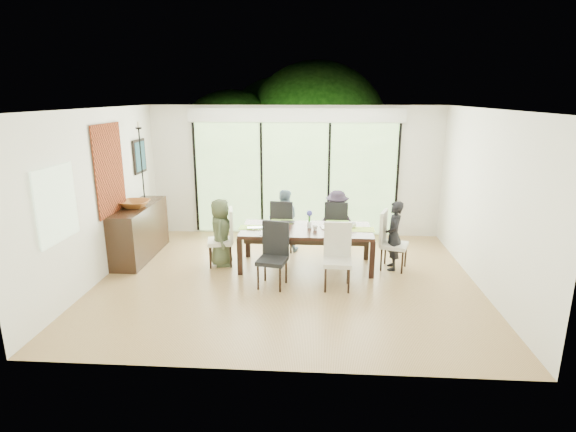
# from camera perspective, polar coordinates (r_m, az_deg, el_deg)

# --- Properties ---
(floor) EXTENTS (6.00, 5.00, 0.01)m
(floor) POSITION_cam_1_polar(r_m,az_deg,el_deg) (7.35, -0.13, -8.09)
(floor) COLOR brown
(floor) RESTS_ON ground
(ceiling) EXTENTS (6.00, 5.00, 0.01)m
(ceiling) POSITION_cam_1_polar(r_m,az_deg,el_deg) (6.76, -0.14, 13.52)
(ceiling) COLOR white
(ceiling) RESTS_ON wall_back
(wall_back) EXTENTS (6.00, 0.02, 2.70)m
(wall_back) POSITION_cam_1_polar(r_m,az_deg,el_deg) (9.39, 0.92, 5.67)
(wall_back) COLOR silver
(wall_back) RESTS_ON floor
(wall_front) EXTENTS (6.00, 0.02, 2.70)m
(wall_front) POSITION_cam_1_polar(r_m,az_deg,el_deg) (4.53, -2.32, -4.84)
(wall_front) COLOR beige
(wall_front) RESTS_ON floor
(wall_left) EXTENTS (0.02, 5.00, 2.70)m
(wall_left) POSITION_cam_1_polar(r_m,az_deg,el_deg) (7.74, -22.99, 2.40)
(wall_left) COLOR white
(wall_left) RESTS_ON floor
(wall_right) EXTENTS (0.02, 5.00, 2.70)m
(wall_right) POSITION_cam_1_polar(r_m,az_deg,el_deg) (7.37, 23.92, 1.71)
(wall_right) COLOR silver
(wall_right) RESTS_ON floor
(glass_doors) EXTENTS (4.20, 0.02, 2.30)m
(glass_doors) POSITION_cam_1_polar(r_m,az_deg,el_deg) (9.38, 0.90, 4.72)
(glass_doors) COLOR #598C3F
(glass_doors) RESTS_ON wall_back
(blinds_header) EXTENTS (4.40, 0.06, 0.28)m
(blinds_header) POSITION_cam_1_polar(r_m,az_deg,el_deg) (9.22, 0.93, 12.68)
(blinds_header) COLOR white
(blinds_header) RESTS_ON wall_back
(mullion_a) EXTENTS (0.05, 0.04, 2.30)m
(mullion_a) POSITION_cam_1_polar(r_m,az_deg,el_deg) (9.70, -11.63, 4.77)
(mullion_a) COLOR black
(mullion_a) RESTS_ON wall_back
(mullion_b) EXTENTS (0.05, 0.04, 2.30)m
(mullion_b) POSITION_cam_1_polar(r_m,az_deg,el_deg) (9.43, -3.37, 4.76)
(mullion_b) COLOR black
(mullion_b) RESTS_ON wall_back
(mullion_c) EXTENTS (0.05, 0.04, 2.30)m
(mullion_c) POSITION_cam_1_polar(r_m,az_deg,el_deg) (9.36, 5.19, 4.64)
(mullion_c) COLOR black
(mullion_c) RESTS_ON wall_back
(mullion_d) EXTENTS (0.05, 0.04, 2.30)m
(mullion_d) POSITION_cam_1_polar(r_m,az_deg,el_deg) (9.50, 13.69, 4.43)
(mullion_d) COLOR black
(mullion_d) RESTS_ON wall_back
(side_window) EXTENTS (0.02, 0.90, 1.00)m
(side_window) POSITION_cam_1_polar(r_m,az_deg,el_deg) (6.67, -27.32, 1.34)
(side_window) COLOR #8CAD7F
(side_window) RESTS_ON wall_left
(deck) EXTENTS (6.00, 1.80, 0.10)m
(deck) POSITION_cam_1_polar(r_m,az_deg,el_deg) (10.57, 1.13, -1.04)
(deck) COLOR brown
(deck) RESTS_ON ground
(rail_top) EXTENTS (6.00, 0.08, 0.06)m
(rail_top) POSITION_cam_1_polar(r_m,az_deg,el_deg) (11.20, 1.34, 3.05)
(rail_top) COLOR brown
(rail_top) RESTS_ON deck
(foliage_left) EXTENTS (3.20, 3.20, 3.20)m
(foliage_left) POSITION_cam_1_polar(r_m,az_deg,el_deg) (12.24, -6.96, 8.21)
(foliage_left) COLOR #14380F
(foliage_left) RESTS_ON ground
(foliage_mid) EXTENTS (4.00, 4.00, 4.00)m
(foliage_mid) POSITION_cam_1_polar(r_m,az_deg,el_deg) (12.59, 3.55, 10.13)
(foliage_mid) COLOR #14380F
(foliage_mid) RESTS_ON ground
(foliage_right) EXTENTS (2.80, 2.80, 2.80)m
(foliage_right) POSITION_cam_1_polar(r_m,az_deg,el_deg) (11.98, 12.18, 6.96)
(foliage_right) COLOR #14380F
(foliage_right) RESTS_ON ground
(foliage_far) EXTENTS (3.60, 3.60, 3.60)m
(foliage_far) POSITION_cam_1_polar(r_m,az_deg,el_deg) (13.35, -0.81, 9.66)
(foliage_far) COLOR #14380F
(foliage_far) RESTS_ON ground
(table_top) EXTENTS (2.21, 1.01, 0.06)m
(table_top) POSITION_cam_1_polar(r_m,az_deg,el_deg) (7.67, 2.34, -1.80)
(table_top) COLOR black
(table_top) RESTS_ON floor
(table_apron) EXTENTS (2.03, 0.83, 0.09)m
(table_apron) POSITION_cam_1_polar(r_m,az_deg,el_deg) (7.69, 2.33, -2.39)
(table_apron) COLOR black
(table_apron) RESTS_ON floor
(table_leg_fl) EXTENTS (0.08, 0.08, 0.64)m
(table_leg_fl) POSITION_cam_1_polar(r_m,az_deg,el_deg) (7.48, -6.12, -5.12)
(table_leg_fl) COLOR black
(table_leg_fl) RESTS_ON floor
(table_leg_fr) EXTENTS (0.08, 0.08, 0.64)m
(table_leg_fr) POSITION_cam_1_polar(r_m,az_deg,el_deg) (7.43, 10.61, -5.45)
(table_leg_fr) COLOR black
(table_leg_fr) RESTS_ON floor
(table_leg_bl) EXTENTS (0.08, 0.08, 0.64)m
(table_leg_bl) POSITION_cam_1_polar(r_m,az_deg,el_deg) (8.28, -5.11, -3.07)
(table_leg_bl) COLOR black
(table_leg_bl) RESTS_ON floor
(table_leg_br) EXTENTS (0.08, 0.08, 0.64)m
(table_leg_br) POSITION_cam_1_polar(r_m,az_deg,el_deg) (8.23, 9.94, -3.35)
(table_leg_br) COLOR black
(table_leg_br) RESTS_ON floor
(chair_left_end) EXTENTS (0.50, 0.50, 1.01)m
(chair_left_end) POSITION_cam_1_polar(r_m,az_deg,el_deg) (7.89, -8.64, -2.66)
(chair_left_end) COLOR white
(chair_left_end) RESTS_ON floor
(chair_right_end) EXTENTS (0.54, 0.54, 1.01)m
(chair_right_end) POSITION_cam_1_polar(r_m,az_deg,el_deg) (7.83, 13.38, -3.06)
(chair_right_end) COLOR silver
(chair_right_end) RESTS_ON floor
(chair_far_left) EXTENTS (0.48, 0.48, 1.01)m
(chair_far_left) POSITION_cam_1_polar(r_m,az_deg,el_deg) (8.55, -0.54, -1.09)
(chair_far_left) COLOR black
(chair_far_left) RESTS_ON floor
(chair_far_right) EXTENTS (0.47, 0.47, 1.01)m
(chair_far_right) POSITION_cam_1_polar(r_m,az_deg,el_deg) (8.53, 6.17, -1.21)
(chair_far_right) COLOR black
(chair_far_right) RESTS_ON floor
(chair_near_left) EXTENTS (0.50, 0.50, 1.01)m
(chair_near_left) POSITION_cam_1_polar(r_m,az_deg,el_deg) (6.92, -2.03, -5.06)
(chair_near_left) COLOR black
(chair_near_left) RESTS_ON floor
(chair_near_right) EXTENTS (0.43, 0.43, 1.01)m
(chair_near_right) POSITION_cam_1_polar(r_m,az_deg,el_deg) (6.90, 6.30, -5.22)
(chair_near_right) COLOR beige
(chair_near_right) RESTS_ON floor
(person_left_end) EXTENTS (0.40, 0.58, 1.19)m
(person_left_end) POSITION_cam_1_polar(r_m,az_deg,el_deg) (7.86, -8.52, -2.05)
(person_left_end) COLOR #455136
(person_left_end) RESTS_ON floor
(person_right_end) EXTENTS (0.38, 0.57, 1.19)m
(person_right_end) POSITION_cam_1_polar(r_m,az_deg,el_deg) (7.80, 13.28, -2.45)
(person_right_end) COLOR black
(person_right_end) RESTS_ON floor
(person_far_left) EXTENTS (0.58, 0.40, 1.19)m
(person_far_left) POSITION_cam_1_polar(r_m,az_deg,el_deg) (8.51, -0.55, -0.56)
(person_far_left) COLOR #6C899D
(person_far_left) RESTS_ON floor
(person_far_right) EXTENTS (0.57, 0.37, 1.19)m
(person_far_right) POSITION_cam_1_polar(r_m,az_deg,el_deg) (8.49, 6.20, -0.68)
(person_far_right) COLOR #2A2132
(person_far_right) RESTS_ON floor
(placemat_left) EXTENTS (0.41, 0.29, 0.01)m
(placemat_left) POSITION_cam_1_polar(r_m,az_deg,el_deg) (7.74, -4.71, -1.44)
(placemat_left) COLOR #7DA83C
(placemat_left) RESTS_ON table_top
(placemat_right) EXTENTS (0.41, 0.29, 0.01)m
(placemat_right) POSITION_cam_1_polar(r_m,az_deg,el_deg) (7.70, 9.43, -1.70)
(placemat_right) COLOR #91AA3C
(placemat_right) RESTS_ON table_top
(placemat_far_l) EXTENTS (0.41, 0.29, 0.01)m
(placemat_far_l) POSITION_cam_1_polar(r_m,az_deg,el_deg) (8.07, -0.78, -0.70)
(placemat_far_l) COLOR olive
(placemat_far_l) RESTS_ON table_top
(placemat_far_r) EXTENTS (0.41, 0.29, 0.01)m
(placemat_far_r) POSITION_cam_1_polar(r_m,az_deg,el_deg) (8.05, 6.33, -0.83)
(placemat_far_r) COLOR #87C446
(placemat_far_r) RESTS_ON table_top
(placemat_paper) EXTENTS (0.41, 0.29, 0.01)m
(placemat_paper) POSITION_cam_1_polar(r_m,az_deg,el_deg) (7.41, -1.98, -2.17)
(placemat_paper) COLOR white
(placemat_paper) RESTS_ON table_top
(tablet_far_l) EXTENTS (0.24, 0.17, 0.01)m
(tablet_far_l) POSITION_cam_1_polar(r_m,az_deg,el_deg) (8.01, -0.10, -0.76)
(tablet_far_l) COLOR black
(tablet_far_l) RESTS_ON table_top
(tablet_far_r) EXTENTS (0.22, 0.16, 0.01)m
(tablet_far_r) POSITION_cam_1_polar(r_m,az_deg,el_deg) (8.00, 5.99, -0.87)
(tablet_far_r) COLOR black
(tablet_far_r) RESTS_ON table_top
(papers) EXTENTS (0.28, 0.20, 0.00)m
(papers) POSITION_cam_1_polar(r_m,az_deg,el_deg) (7.63, 7.59, -1.78)
(papers) COLOR white
(papers) RESTS_ON table_top
(platter_base) EXTENTS (0.24, 0.24, 0.02)m
(platter_base) POSITION_cam_1_polar(r_m,az_deg,el_deg) (7.40, -1.98, -2.06)
(platter_base) COLOR white
(platter_base) RESTS_ON table_top
(platter_snacks) EXTENTS (0.18, 0.18, 0.01)m
(platter_snacks) POSITION_cam_1_polar(r_m,az_deg,el_deg) (7.40, -1.98, -1.94)
(platter_snacks) COLOR orange
(platter_snacks) RESTS_ON table_top
(vase) EXTENTS (0.07, 0.07, 0.11)m
(vase) POSITION_cam_1_polar(r_m,az_deg,el_deg) (7.69, 2.73, -1.11)
(vase) COLOR silver
(vase) RESTS_ON table_top
(hyacinth_stems) EXTENTS (0.04, 0.04, 0.15)m
(hyacinth_stems) POSITION_cam_1_polar(r_m,az_deg,el_deg) (7.66, 2.74, -0.31)
(hyacinth_stems) COLOR #337226
(hyacinth_stems) RESTS_ON table_top
(hyacinth_blooms) EXTENTS (0.10, 0.10, 0.10)m
(hyacinth_blooms) POSITION_cam_1_polar(r_m,az_deg,el_deg) (7.64, 2.74, 0.35)
(hyacinth_blooms) COLOR #4645AE
(hyacinth_blooms) RESTS_ON table_top
(laptop) EXTENTS (0.33, 0.23, 0.02)m
(laptop) POSITION_cam_1_polar(r_m,az_deg,el_deg) (7.63, -4.08, -1.61)
(laptop) COLOR silver
(laptop) RESTS_ON table_top
(cup_a) EXTENTS (0.16, 0.16, 0.09)m
(cup_a) POSITION_cam_1_polar(r_m,az_deg,el_deg) (7.84, -2.75, -0.88)
(cup_a) COLOR white
(cup_a) RESTS_ON table_top
(cup_b) EXTENTS (0.13, 0.13, 0.08)m
(cup_b) POSITION_cam_1_polar(r_m,az_deg,el_deg) (7.55, 3.46, -1.53)
(cup_b) COLOR white
(cup_b) RESTS_ON table_top
(cup_c) EXTENTS (0.14, 0.14, 0.09)m
(cup_c) POSITION_cam_1_polar(r_m,az_deg,el_deg) (7.77, 8.27, -1.17)
(cup_c) COLOR white
(cup_c) RESTS_ON table_top
(book) EXTENTS (0.19, 0.23, 0.02)m
(book) POSITION_cam_1_polar(r_m,az_deg,el_deg) (7.70, 4.21, -1.47)
(book) COLOR white
(book) RESTS_ON table_top
(sideboard) EXTENTS (0.48, 1.71, 0.96)m
(sideboard) POSITION_cam_1_polar(r_m,az_deg,el_deg) (8.64, -18.30, -1.88)
(sideboard) COLOR black
(sideboard) RESTS_ON floor
(bowl) EXTENTS (0.51, 0.51, 0.12)m
(bowl) POSITION_cam_1_polar(r_m,az_deg,el_deg) (8.41, -18.85, 1.45)
(bowl) COLOR brown
(bowl) RESTS_ON sideboard
(candlestick_base) EXTENTS (0.11, 0.11, 0.04)m
(candlestick_base) POSITION_cam_1_polar(r_m,az_deg,el_deg) (8.83, -17.74, 1.89)
(candlestick_base) COLOR black
(candlestick_base) RESTS_ON sideboard
(candlestick_shaft) EXTENTS (0.03, 0.03, 1.33)m
(candlestick_shaft) POSITION_cam_1_polar(r_m,az_deg,el_deg) (8.71, -18.09, 6.20)
(candlestick_shaft) COLOR black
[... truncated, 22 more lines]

